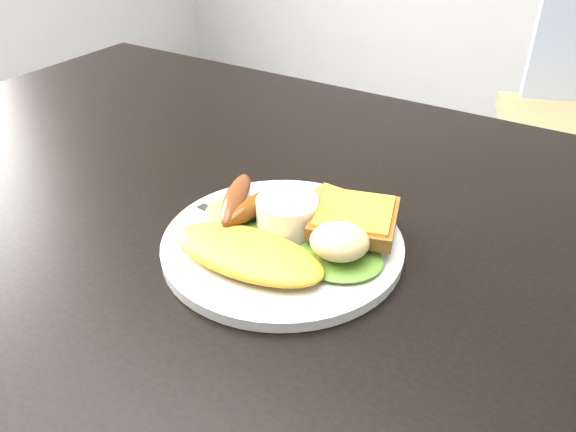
# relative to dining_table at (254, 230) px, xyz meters

# --- Properties ---
(dining_table) EXTENTS (1.20, 0.80, 0.04)m
(dining_table) POSITION_rel_dining_table_xyz_m (0.00, 0.00, 0.00)
(dining_table) COLOR black
(dining_table) RESTS_ON ground
(person) EXTENTS (0.54, 0.44, 1.29)m
(person) POSITION_rel_dining_table_xyz_m (0.01, 0.45, -0.09)
(person) COLOR navy
(person) RESTS_ON ground
(plate) EXTENTS (0.23, 0.23, 0.01)m
(plate) POSITION_rel_dining_table_xyz_m (0.06, -0.03, 0.03)
(plate) COLOR white
(plate) RESTS_ON dining_table
(lettuce_left) EXTENTS (0.10, 0.09, 0.01)m
(lettuce_left) POSITION_rel_dining_table_xyz_m (0.01, -0.03, 0.04)
(lettuce_left) COLOR green
(lettuce_left) RESTS_ON plate
(lettuce_right) EXTENTS (0.10, 0.09, 0.01)m
(lettuce_right) POSITION_rel_dining_table_xyz_m (0.12, -0.04, 0.04)
(lettuce_right) COLOR #4B8432
(lettuce_right) RESTS_ON plate
(omelette) EXTENTS (0.15, 0.08, 0.02)m
(omelette) POSITION_rel_dining_table_xyz_m (0.05, -0.08, 0.04)
(omelette) COLOR #F7AC40
(omelette) RESTS_ON plate
(sausage_a) EXTENTS (0.06, 0.10, 0.02)m
(sausage_a) POSITION_rel_dining_table_xyz_m (-0.00, -0.03, 0.05)
(sausage_a) COLOR maroon
(sausage_a) RESTS_ON lettuce_left
(sausage_b) EXTENTS (0.03, 0.09, 0.02)m
(sausage_b) POSITION_rel_dining_table_xyz_m (0.02, -0.02, 0.05)
(sausage_b) COLOR #6C360D
(sausage_b) RESTS_ON lettuce_left
(ramekin) EXTENTS (0.07, 0.07, 0.03)m
(ramekin) POSITION_rel_dining_table_xyz_m (0.06, -0.02, 0.05)
(ramekin) COLOR white
(ramekin) RESTS_ON plate
(toast_a) EXTENTS (0.08, 0.08, 0.01)m
(toast_a) POSITION_rel_dining_table_xyz_m (0.09, 0.02, 0.04)
(toast_a) COLOR brown
(toast_a) RESTS_ON plate
(toast_b) EXTENTS (0.10, 0.10, 0.01)m
(toast_b) POSITION_rel_dining_table_xyz_m (0.11, 0.01, 0.05)
(toast_b) COLOR olive
(toast_b) RESTS_ON toast_a
(potato_salad) EXTENTS (0.07, 0.07, 0.03)m
(potato_salad) POSITION_rel_dining_table_xyz_m (0.12, -0.04, 0.06)
(potato_salad) COLOR beige
(potato_salad) RESTS_ON lettuce_right
(fork) EXTENTS (0.14, 0.03, 0.00)m
(fork) POSITION_rel_dining_table_xyz_m (0.02, -0.04, 0.03)
(fork) COLOR #ADAFB7
(fork) RESTS_ON plate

